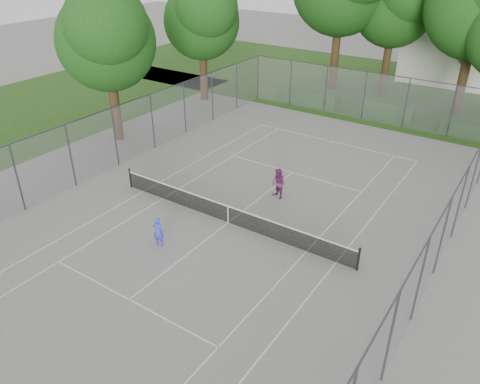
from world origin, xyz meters
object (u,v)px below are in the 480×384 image
Objects in this scene: tennis_net at (228,213)px; house at (453,38)px; woman_player at (278,184)px; girl_player at (158,231)px.

house reaches higher than tennis_net.
house is at bearing 85.30° from tennis_net.
woman_player is at bearing 77.72° from tennis_net.
tennis_net is at bearing -129.77° from girl_player.
house is 28.16m from woman_player.
tennis_net is 1.36× the size of house.
tennis_net is at bearing -94.70° from house.
woman_player is at bearing -93.76° from house.
house is at bearing -111.14° from girl_player.
girl_player is 6.89m from woman_player.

